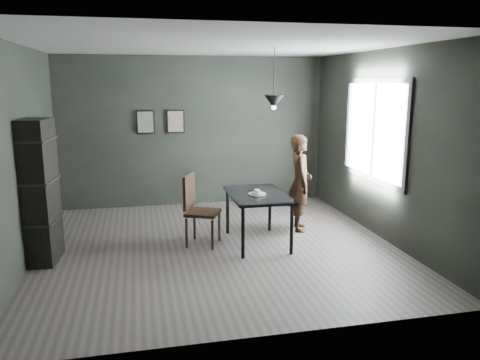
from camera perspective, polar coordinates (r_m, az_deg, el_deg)
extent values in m
plane|color=#3B3633|center=(6.82, -2.81, -8.05)|extent=(5.00, 5.00, 0.00)
cube|color=black|center=(8.94, -5.60, 5.90)|extent=(5.00, 0.10, 2.80)
cube|color=silver|center=(6.43, -3.07, 16.11)|extent=(5.00, 5.00, 0.02)
cube|color=white|center=(7.46, 16.03, 5.85)|extent=(0.02, 1.80, 1.40)
cube|color=black|center=(7.45, 15.96, 5.85)|extent=(0.04, 1.96, 1.56)
cube|color=black|center=(6.73, 2.17, -1.82)|extent=(0.80, 1.20, 0.04)
cylinder|color=black|center=(6.25, 0.36, -6.47)|extent=(0.05, 0.05, 0.71)
cylinder|color=black|center=(6.43, 6.31, -6.02)|extent=(0.05, 0.05, 0.71)
cylinder|color=black|center=(7.26, -1.53, -3.85)|extent=(0.05, 0.05, 0.71)
cylinder|color=black|center=(7.42, 3.65, -3.54)|extent=(0.05, 0.05, 0.71)
cylinder|color=white|center=(6.64, 2.11, -1.78)|extent=(0.23, 0.23, 0.01)
torus|color=#F1E7BB|center=(6.64, 2.45, -1.57)|extent=(0.10, 0.10, 0.04)
torus|color=#F1E7BB|center=(6.68, 2.06, -1.50)|extent=(0.10, 0.10, 0.04)
torus|color=#F1E7BB|center=(6.63, 1.77, -1.59)|extent=(0.10, 0.10, 0.04)
torus|color=#F1E7BB|center=(6.60, 2.15, -1.66)|extent=(0.10, 0.10, 0.04)
torus|color=#F1E7BB|center=(6.63, 2.11, -1.32)|extent=(0.12, 0.12, 0.05)
imported|color=black|center=(7.42, 7.33, -0.35)|extent=(0.47, 0.62, 1.53)
cube|color=black|center=(6.76, -4.54, -3.99)|extent=(0.59, 0.59, 0.04)
cube|color=black|center=(6.74, -6.23, -1.36)|extent=(0.22, 0.43, 0.49)
cylinder|color=black|center=(6.72, -6.54, -6.46)|extent=(0.04, 0.04, 0.44)
cylinder|color=black|center=(6.61, -3.36, -6.70)|extent=(0.04, 0.04, 0.44)
cylinder|color=black|center=(7.07, -5.57, -5.51)|extent=(0.04, 0.04, 0.44)
cylinder|color=black|center=(6.97, -2.54, -5.72)|extent=(0.04, 0.04, 0.44)
cube|color=black|center=(6.55, -23.26, -1.34)|extent=(0.42, 0.66, 1.87)
cylinder|color=black|center=(6.70, 4.19, 12.71)|extent=(0.01, 0.01, 0.75)
cone|color=black|center=(6.71, 4.14, 9.51)|extent=(0.28, 0.28, 0.18)
sphere|color=#FFE0B2|center=(6.71, 4.13, 8.83)|extent=(0.07, 0.07, 0.07)
cube|color=black|center=(8.83, -11.45, 6.95)|extent=(0.34, 0.03, 0.44)
cube|color=#466251|center=(8.81, -11.45, 6.94)|extent=(0.28, 0.01, 0.38)
cube|color=black|center=(8.86, -7.87, 7.09)|extent=(0.34, 0.03, 0.44)
cube|color=brown|center=(8.84, -7.86, 7.08)|extent=(0.28, 0.01, 0.38)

